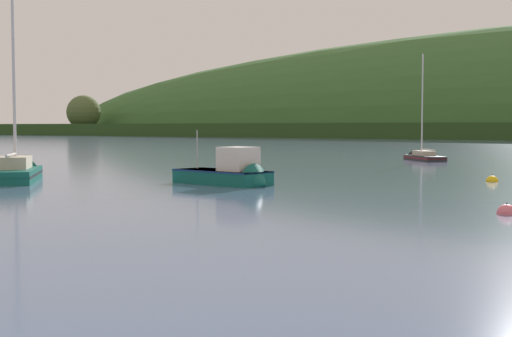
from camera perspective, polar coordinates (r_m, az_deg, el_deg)
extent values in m
sphere|color=#4C5B33|center=(279.89, -13.52, 4.37)|extent=(12.76, 12.76, 12.76)
cube|color=#0F564C|center=(44.73, -18.67, -0.85)|extent=(6.62, 6.84, 1.31)
cone|color=#0F564C|center=(48.15, -18.12, -0.55)|extent=(3.01, 2.97, 2.50)
cube|color=black|center=(44.71, -18.68, -0.45)|extent=(6.64, 6.85, 0.15)
cube|color=#BCB299|center=(44.84, -18.67, 0.45)|extent=(3.42, 3.48, 0.71)
cylinder|color=silver|center=(45.59, -18.68, 7.19)|extent=(0.18, 0.18, 11.35)
cylinder|color=silver|center=(43.71, -18.88, 1.04)|extent=(2.58, 2.76, 0.15)
cube|color=#232328|center=(70.10, 13.23, 0.63)|extent=(5.30, 5.58, 0.93)
cone|color=#232328|center=(72.76, 12.33, 0.74)|extent=(2.34, 2.31, 1.84)
cube|color=maroon|center=(70.09, 13.23, 0.83)|extent=(5.31, 5.59, 0.10)
cube|color=#BCB299|center=(70.20, 13.19, 1.19)|extent=(2.71, 2.81, 0.45)
cylinder|color=silver|center=(70.72, 13.05, 4.96)|extent=(0.13, 0.13, 9.69)
cylinder|color=silver|center=(69.33, 13.50, 1.47)|extent=(2.12, 2.33, 0.11)
cube|color=#0F564C|center=(40.54, -2.72, -0.98)|extent=(6.09, 3.39, 1.21)
cone|color=#0F564C|center=(38.56, 0.29, -1.20)|extent=(1.27, 2.26, 2.13)
cube|color=navy|center=(40.51, -2.72, -0.18)|extent=(6.10, 3.44, 0.08)
cube|color=silver|center=(39.57, -1.43, 0.76)|extent=(2.08, 2.01, 1.33)
cube|color=#192833|center=(38.99, -0.55, 1.01)|extent=(0.33, 1.50, 0.75)
cylinder|color=#B2B2B7|center=(41.93, -4.70, 1.51)|extent=(0.06, 0.06, 2.24)
sphere|color=yellow|center=(44.51, 18.23, -1.00)|extent=(0.72, 0.72, 0.72)
cylinder|color=black|center=(44.48, 18.24, -0.49)|extent=(0.04, 0.04, 0.08)
sphere|color=#E06675|center=(28.32, 19.27, -3.43)|extent=(0.74, 0.74, 0.74)
cylinder|color=black|center=(28.28, 19.29, -2.60)|extent=(0.04, 0.04, 0.08)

